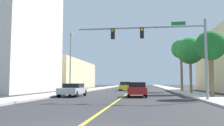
% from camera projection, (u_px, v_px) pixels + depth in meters
% --- Properties ---
extents(ground, '(192.00, 192.00, 0.00)m').
position_uv_depth(ground, '(133.00, 89.00, 47.89)').
color(ground, '#2D2D30').
extents(sidewalk_left, '(3.22, 168.00, 0.15)m').
position_uv_depth(sidewalk_left, '(95.00, 89.00, 48.98)').
color(sidewalk_left, '#B2ADA3').
rests_on(sidewalk_left, ground).
extents(sidewalk_right, '(3.22, 168.00, 0.15)m').
position_uv_depth(sidewalk_right, '(174.00, 89.00, 46.80)').
color(sidewalk_right, beige).
rests_on(sidewalk_right, ground).
extents(lane_marking_center, '(0.16, 144.00, 0.01)m').
position_uv_depth(lane_marking_center, '(133.00, 89.00, 47.89)').
color(lane_marking_center, yellow).
rests_on(lane_marking_center, ground).
extents(building_left_far, '(14.91, 26.58, 6.77)m').
position_uv_depth(building_left_far, '(55.00, 75.00, 58.42)').
color(building_left_far, beige).
rests_on(building_left_far, ground).
extents(traffic_signal_mast, '(10.24, 0.36, 6.25)m').
position_uv_depth(traffic_signal_mast, '(164.00, 41.00, 18.38)').
color(traffic_signal_mast, gray).
rests_on(traffic_signal_mast, sidewalk_right).
extents(street_lamp, '(0.56, 0.28, 7.52)m').
position_uv_depth(street_lamp, '(70.00, 59.00, 29.03)').
color(street_lamp, gray).
rests_on(street_lamp, sidewalk_left).
extents(palm_near, '(2.78, 2.78, 6.13)m').
position_uv_depth(palm_near, '(211.00, 47.00, 21.63)').
color(palm_near, brown).
rests_on(palm_near, sidewalk_right).
extents(palm_mid, '(3.38, 3.38, 6.97)m').
position_uv_depth(palm_mid, '(190.00, 51.00, 29.00)').
color(palm_mid, brown).
rests_on(palm_mid, sidewalk_right).
extents(palm_far, '(3.00, 3.00, 8.04)m').
position_uv_depth(palm_far, '(181.00, 50.00, 36.36)').
color(palm_far, brown).
rests_on(palm_far, sidewalk_right).
extents(car_red, '(2.01, 3.98, 1.47)m').
position_uv_depth(car_red, '(137.00, 89.00, 23.21)').
color(car_red, red).
rests_on(car_red, ground).
extents(car_yellow, '(2.02, 3.97, 1.56)m').
position_uv_depth(car_yellow, '(126.00, 86.00, 40.62)').
color(car_yellow, gold).
rests_on(car_yellow, ground).
extents(car_silver, '(1.99, 4.30, 1.34)m').
position_uv_depth(car_silver, '(73.00, 90.00, 23.85)').
color(car_silver, '#BCBCC1').
rests_on(car_silver, ground).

